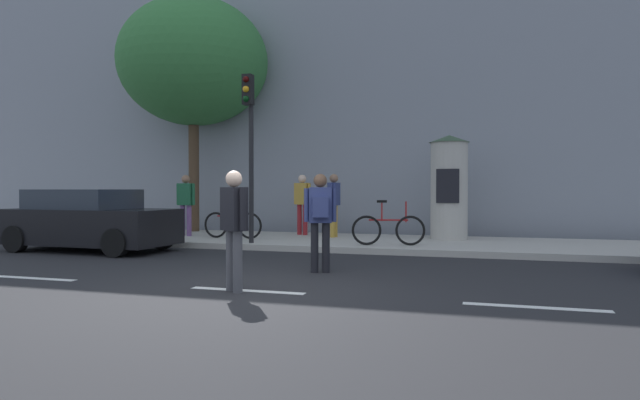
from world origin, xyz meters
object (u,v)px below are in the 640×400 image
object	(u,v)px
poster_column	(449,186)
pedestrian_in_light_jacket	(302,199)
traffic_light	(249,130)
pedestrian_near_pole	(234,220)
bicycle_leaning	(388,229)
bicycle_upright	(233,224)
pedestrian_with_bag	(320,214)
street_tree	(193,62)
pedestrian_in_dark_shirt	(334,200)
parked_car_dark	(89,221)
pedestrian_in_red_top	(186,199)

from	to	relation	value
poster_column	pedestrian_in_light_jacket	bearing A→B (deg)	177.25
traffic_light	pedestrian_near_pole	size ratio (longest dim) A/B	2.36
bicycle_leaning	bicycle_upright	world-z (taller)	same
traffic_light	pedestrian_with_bag	world-z (taller)	traffic_light
poster_column	bicycle_leaning	bearing A→B (deg)	-121.08
street_tree	pedestrian_near_pole	bearing A→B (deg)	-57.05
street_tree	bicycle_leaning	world-z (taller)	street_tree
traffic_light	pedestrian_in_dark_shirt	world-z (taller)	traffic_light
pedestrian_in_light_jacket	pedestrian_near_pole	bearing A→B (deg)	-78.07
pedestrian_near_pole	bicycle_upright	world-z (taller)	pedestrian_near_pole
poster_column	parked_car_dark	size ratio (longest dim) A/B	0.67
pedestrian_in_red_top	bicycle_leaning	world-z (taller)	pedestrian_in_red_top
pedestrian_near_pole	pedestrian_in_light_jacket	size ratio (longest dim) A/B	1.00
poster_column	street_tree	size ratio (longest dim) A/B	0.38
traffic_light	street_tree	world-z (taller)	street_tree
pedestrian_in_dark_shirt	pedestrian_in_light_jacket	distance (m)	1.23
pedestrian_in_dark_shirt	bicycle_upright	bearing A→B (deg)	-155.08
parked_car_dark	pedestrian_with_bag	bearing A→B (deg)	-15.24
pedestrian_in_light_jacket	poster_column	bearing A→B (deg)	-2.75
pedestrian_near_pole	pedestrian_in_red_top	distance (m)	8.38
pedestrian_near_pole	bicycle_leaning	world-z (taller)	pedestrian_near_pole
parked_car_dark	bicycle_leaning	bearing A→B (deg)	15.78
pedestrian_with_bag	parked_car_dark	bearing A→B (deg)	164.76
pedestrian_near_pole	pedestrian_in_light_jacket	distance (m)	8.38
pedestrian_near_pole	pedestrian_in_red_top	size ratio (longest dim) A/B	1.01
pedestrian_with_bag	bicycle_upright	xyz separation A→B (m)	(-3.85, 4.36, -0.53)
street_tree	pedestrian_with_bag	world-z (taller)	street_tree
pedestrian_near_pole	pedestrian_in_light_jacket	xyz separation A→B (m)	(-1.73, 8.20, 0.15)
pedestrian_in_red_top	parked_car_dark	xyz separation A→B (m)	(-0.94, -2.96, -0.48)
street_tree	parked_car_dark	distance (m)	6.71
pedestrian_with_bag	pedestrian_in_red_top	bearing A→B (deg)	139.40
traffic_light	pedestrian_near_pole	bearing A→B (deg)	-68.05
pedestrian_with_bag	parked_car_dark	world-z (taller)	pedestrian_with_bag
poster_column	bicycle_upright	distance (m)	6.00
poster_column	bicycle_leaning	size ratio (longest dim) A/B	1.62
poster_column	traffic_light	bearing A→B (deg)	-150.52
traffic_light	bicycle_upright	xyz separation A→B (m)	(-1.03, 1.15, -2.44)
pedestrian_with_bag	pedestrian_in_red_top	distance (m)	7.24
pedestrian_in_red_top	pedestrian_in_light_jacket	size ratio (longest dim) A/B	0.99
poster_column	bicycle_leaning	distance (m)	2.69
pedestrian_in_red_top	pedestrian_in_dark_shirt	bearing A→B (deg)	11.33
pedestrian_near_pole	pedestrian_in_dark_shirt	bearing A→B (deg)	94.60
pedestrian_in_dark_shirt	bicycle_leaning	size ratio (longest dim) A/B	1.02
traffic_light	street_tree	distance (m)	5.32
pedestrian_in_dark_shirt	bicycle_upright	distance (m)	2.90
pedestrian_near_pole	pedestrian_in_red_top	xyz separation A→B (m)	(-4.82, 6.85, 0.16)
pedestrian_near_pole	pedestrian_in_light_jacket	bearing A→B (deg)	101.93
pedestrian_with_bag	pedestrian_in_light_jacket	bearing A→B (deg)	111.64
poster_column	pedestrian_in_dark_shirt	xyz separation A→B (m)	(-3.15, -0.31, -0.37)
pedestrian_with_bag	pedestrian_in_dark_shirt	bearing A→B (deg)	103.10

